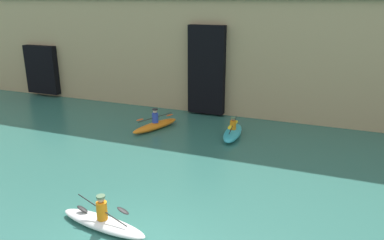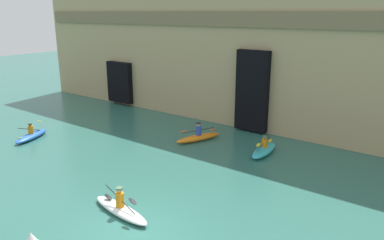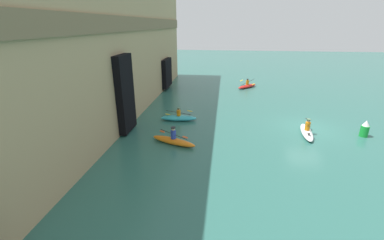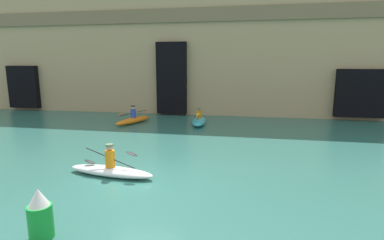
{
  "view_description": "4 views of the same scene",
  "coord_description": "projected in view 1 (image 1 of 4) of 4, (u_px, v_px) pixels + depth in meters",
  "views": [
    {
      "loc": [
        5.1,
        -7.98,
        6.9
      ],
      "look_at": [
        -1.65,
        9.23,
        0.86
      ],
      "focal_mm": 35.0,
      "sensor_mm": 36.0,
      "label": 1
    },
    {
      "loc": [
        9.03,
        -8.47,
        7.73
      ],
      "look_at": [
        -2.09,
        6.35,
        2.37
      ],
      "focal_mm": 35.0,
      "sensor_mm": 36.0,
      "label": 2
    },
    {
      "loc": [
        -18.65,
        6.37,
        7.29
      ],
      "look_at": [
        -1.99,
        8.47,
        0.99
      ],
      "focal_mm": 24.0,
      "sensor_mm": 36.0,
      "label": 3
    },
    {
      "loc": [
        3.39,
        -8.8,
        3.87
      ],
      "look_at": [
        0.65,
        5.94,
        1.03
      ],
      "focal_mm": 28.0,
      "sensor_mm": 36.0,
      "label": 4
    }
  ],
  "objects": [
    {
      "name": "kayak_orange",
      "position": [
        155.0,
        125.0,
        20.59
      ],
      "size": [
        1.72,
        3.17,
        1.17
      ],
      "rotation": [
        0.0,
        0.0,
        4.35
      ],
      "color": "orange",
      "rests_on": "ground"
    },
    {
      "name": "kayak_white",
      "position": [
        103.0,
        222.0,
        11.72
      ],
      "size": [
        3.26,
        1.08,
        1.14
      ],
      "rotation": [
        0.0,
        0.0,
        3.02
      ],
      "color": "white",
      "rests_on": "ground"
    },
    {
      "name": "kayak_cyan",
      "position": [
        233.0,
        132.0,
        19.48
      ],
      "size": [
        1.07,
        2.91,
        1.07
      ],
      "rotation": [
        0.0,
        0.0,
        1.66
      ],
      "color": "#33B2C6",
      "rests_on": "ground"
    },
    {
      "name": "cliff_bluff",
      "position": [
        224.0,
        12.0,
        24.79
      ],
      "size": [
        43.05,
        7.49,
        12.0
      ],
      "color": "tan",
      "rests_on": "ground"
    }
  ]
}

